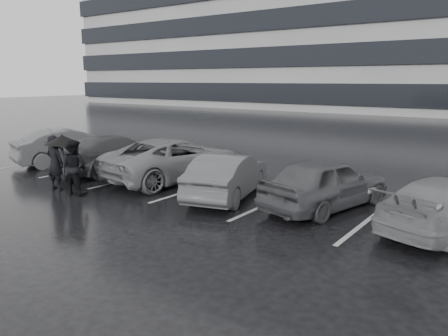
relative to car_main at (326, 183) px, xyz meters
name	(u,v)px	position (x,y,z in m)	size (l,w,h in m)	color
ground	(209,217)	(-2.09, -2.52, -0.71)	(160.00, 160.00, 0.00)	black
car_main	(326,183)	(0.00, 0.00, 0.00)	(1.69, 4.19, 1.43)	black
car_west_a	(228,175)	(-2.84, -0.63, -0.05)	(1.41, 4.05, 1.33)	#2C2C2F
car_west_b	(175,159)	(-5.74, 0.21, 0.03)	(2.45, 5.32, 1.48)	#4E4E51
car_west_c	(115,153)	(-8.58, -0.05, -0.02)	(1.96, 4.82, 1.40)	black
car_west_d	(71,146)	(-11.28, -0.16, 0.03)	(1.57, 4.49, 1.48)	#2C2C2F
pedestrian_left	(55,163)	(-7.86, -3.11, 0.17)	(0.64, 0.42, 1.76)	black
pedestrian_right	(74,167)	(-6.85, -3.12, 0.14)	(0.83, 0.64, 1.70)	black
umbrella	(62,140)	(-7.37, -3.12, 0.95)	(1.08, 1.08, 1.83)	black
stall_stripes	(238,193)	(-2.89, -0.02, -0.71)	(19.72, 5.00, 0.00)	#A2A2A4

